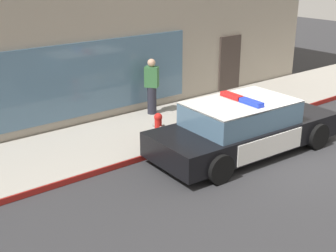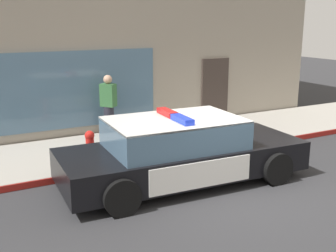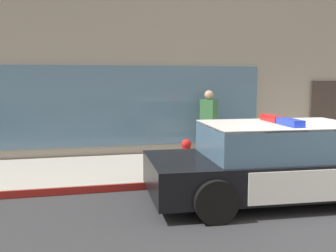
% 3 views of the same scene
% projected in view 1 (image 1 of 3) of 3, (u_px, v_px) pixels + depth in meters
% --- Properties ---
extents(ground, '(48.00, 48.00, 0.00)m').
position_uv_depth(ground, '(293.00, 155.00, 11.52)').
color(ground, '#303033').
extents(sidewalk, '(48.00, 2.88, 0.15)m').
position_uv_depth(sidewalk, '(200.00, 116.00, 14.09)').
color(sidewalk, '#A39E93').
rests_on(sidewalk, ground).
extents(curb_red_paint, '(28.80, 0.04, 0.14)m').
position_uv_depth(curb_red_paint, '(234.00, 129.00, 13.02)').
color(curb_red_paint, maroon).
rests_on(curb_red_paint, ground).
extents(police_cruiser, '(5.18, 2.32, 1.49)m').
position_uv_depth(police_cruiser, '(244.00, 127.00, 11.46)').
color(police_cruiser, black).
rests_on(police_cruiser, ground).
extents(fire_hydrant, '(0.34, 0.39, 0.73)m').
position_uv_depth(fire_hydrant, '(158.00, 127.00, 12.01)').
color(fire_hydrant, red).
rests_on(fire_hydrant, sidewalk).
extents(pedestrian_on_sidewalk, '(0.45, 0.47, 1.71)m').
position_uv_depth(pedestrian_on_sidewalk, '(152.00, 86.00, 13.83)').
color(pedestrian_on_sidewalk, '#23232D').
rests_on(pedestrian_on_sidewalk, sidewalk).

